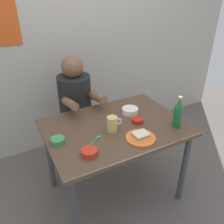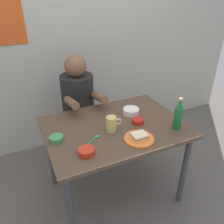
% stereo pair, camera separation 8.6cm
% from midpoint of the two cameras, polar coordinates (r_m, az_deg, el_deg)
% --- Properties ---
extents(ground_plane, '(6.00, 6.00, 0.00)m').
position_cam_midpoint_polar(ground_plane, '(2.33, -0.52, -18.96)').
color(ground_plane, '#59544F').
extents(wall_back, '(4.40, 0.09, 2.60)m').
position_cam_midpoint_polar(wall_back, '(2.57, -12.04, 18.90)').
color(wall_back, '#ADA89E').
rests_on(wall_back, ground).
extents(dining_table, '(1.10, 0.80, 0.74)m').
position_cam_midpoint_polar(dining_table, '(1.89, -0.61, -5.79)').
color(dining_table, '#4C3828').
rests_on(dining_table, ground).
extents(stool, '(0.34, 0.34, 0.45)m').
position_cam_midpoint_polar(stool, '(2.51, -9.43, -4.67)').
color(stool, '#4C4C51').
rests_on(stool, ground).
extents(person_seated, '(0.33, 0.56, 0.72)m').
position_cam_midpoint_polar(person_seated, '(2.30, -10.17, 3.85)').
color(person_seated, black).
rests_on(person_seated, stool).
extents(plate_orange, '(0.22, 0.22, 0.01)m').
position_cam_midpoint_polar(plate_orange, '(1.70, 5.64, -6.42)').
color(plate_orange, orange).
rests_on(plate_orange, dining_table).
extents(sandwich, '(0.11, 0.09, 0.04)m').
position_cam_midpoint_polar(sandwich, '(1.68, 5.68, -5.73)').
color(sandwich, beige).
rests_on(sandwich, plate_orange).
extents(beer_mug, '(0.13, 0.08, 0.12)m').
position_cam_midpoint_polar(beer_mug, '(1.75, -1.32, -2.97)').
color(beer_mug, '#D1BC66').
rests_on(beer_mug, dining_table).
extents(beer_bottle, '(0.06, 0.06, 0.26)m').
position_cam_midpoint_polar(beer_bottle, '(1.83, 14.74, -0.36)').
color(beer_bottle, '#19602D').
rests_on(beer_bottle, dining_table).
extents(sauce_bowl_chili, '(0.11, 0.11, 0.04)m').
position_cam_midpoint_polar(sauce_bowl_chili, '(1.55, -7.24, -9.83)').
color(sauce_bowl_chili, red).
rests_on(sauce_bowl_chili, dining_table).
extents(sambal_bowl_red, '(0.10, 0.10, 0.03)m').
position_cam_midpoint_polar(sambal_bowl_red, '(1.89, 5.05, -2.05)').
color(sambal_bowl_red, '#B21E14').
rests_on(sambal_bowl_red, dining_table).
extents(dip_bowl_green, '(0.10, 0.10, 0.03)m').
position_cam_midpoint_polar(dip_bowl_green, '(1.70, -14.73, -6.77)').
color(dip_bowl_green, '#388C4C').
rests_on(dip_bowl_green, dining_table).
extents(rice_bowl_white, '(0.14, 0.14, 0.05)m').
position_cam_midpoint_polar(rice_bowl_white, '(2.01, 3.27, 0.36)').
color(rice_bowl_white, silver).
rests_on(rice_bowl_white, dining_table).
extents(spoon, '(0.11, 0.08, 0.01)m').
position_cam_midpoint_polar(spoon, '(1.70, -5.18, -6.56)').
color(spoon, '#26A559').
rests_on(spoon, dining_table).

